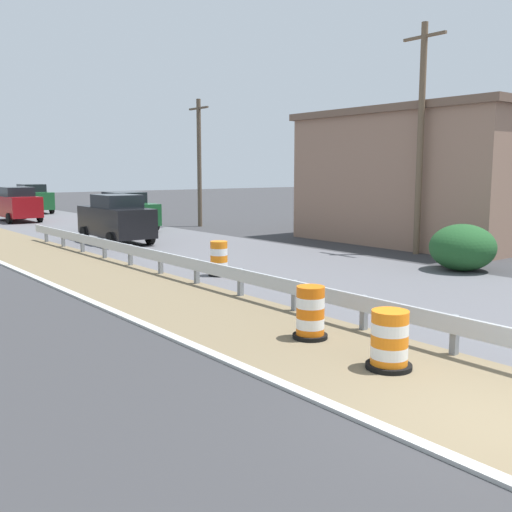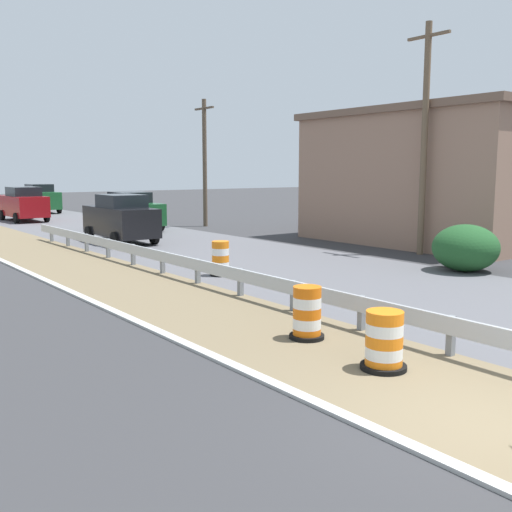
{
  "view_description": "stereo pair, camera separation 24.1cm",
  "coord_description": "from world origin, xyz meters",
  "px_view_note": "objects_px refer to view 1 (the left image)",
  "views": [
    {
      "loc": [
        -6.79,
        -3.54,
        3.17
      ],
      "look_at": [
        2.42,
        8.14,
        1.0
      ],
      "focal_mm": 41.5,
      "sensor_mm": 36.0,
      "label": 1
    },
    {
      "loc": [
        -6.6,
        -3.68,
        3.17
      ],
      "look_at": [
        2.42,
        8.14,
        1.0
      ],
      "focal_mm": 41.5,
      "sensor_mm": 36.0,
      "label": 2
    }
  ],
  "objects_px": {
    "traffic_barrel_nearest": "(389,343)",
    "car_mid_far_lane": "(126,211)",
    "car_lead_far_lane": "(116,219)",
    "utility_pole_mid": "(199,161)",
    "traffic_barrel_close": "(310,315)",
    "traffic_barrel_mid": "(219,260)",
    "car_lead_near_lane": "(16,204)",
    "car_trailing_near_lane": "(33,199)",
    "utility_pole_near": "(421,137)"
  },
  "relations": [
    {
      "from": "traffic_barrel_nearest",
      "to": "car_mid_far_lane",
      "type": "distance_m",
      "value": 24.09
    },
    {
      "from": "car_lead_far_lane",
      "to": "utility_pole_mid",
      "type": "height_order",
      "value": "utility_pole_mid"
    },
    {
      "from": "traffic_barrel_close",
      "to": "traffic_barrel_nearest",
      "type": "bearing_deg",
      "value": -95.55
    },
    {
      "from": "car_lead_far_lane",
      "to": "traffic_barrel_mid",
      "type": "bearing_deg",
      "value": 174.64
    },
    {
      "from": "traffic_barrel_close",
      "to": "car_lead_near_lane",
      "type": "bearing_deg",
      "value": 83.4
    },
    {
      "from": "traffic_barrel_close",
      "to": "traffic_barrel_mid",
      "type": "distance_m",
      "value": 7.05
    },
    {
      "from": "car_lead_far_lane",
      "to": "car_lead_near_lane",
      "type": "bearing_deg",
      "value": 2.21
    },
    {
      "from": "car_trailing_near_lane",
      "to": "traffic_barrel_nearest",
      "type": "bearing_deg",
      "value": -8.6
    },
    {
      "from": "traffic_barrel_nearest",
      "to": "car_lead_far_lane",
      "type": "xyz_separation_m",
      "value": [
        3.84,
        18.27,
        0.63
      ]
    },
    {
      "from": "traffic_barrel_mid",
      "to": "utility_pole_near",
      "type": "distance_m",
      "value": 9.45
    },
    {
      "from": "traffic_barrel_mid",
      "to": "car_trailing_near_lane",
      "type": "xyz_separation_m",
      "value": [
        4.21,
        30.41,
        0.59
      ]
    },
    {
      "from": "traffic_barrel_close",
      "to": "utility_pole_mid",
      "type": "xyz_separation_m",
      "value": [
        10.63,
        20.27,
        3.22
      ]
    },
    {
      "from": "traffic_barrel_nearest",
      "to": "car_lead_far_lane",
      "type": "distance_m",
      "value": 18.68
    },
    {
      "from": "traffic_barrel_mid",
      "to": "car_trailing_near_lane",
      "type": "distance_m",
      "value": 30.71
    },
    {
      "from": "car_trailing_near_lane",
      "to": "utility_pole_near",
      "type": "distance_m",
      "value": 31.67
    },
    {
      "from": "utility_pole_near",
      "to": "traffic_barrel_mid",
      "type": "bearing_deg",
      "value": 174.76
    },
    {
      "from": "traffic_barrel_nearest",
      "to": "car_trailing_near_lane",
      "type": "bearing_deg",
      "value": 80.0
    },
    {
      "from": "car_lead_near_lane",
      "to": "car_lead_far_lane",
      "type": "distance_m",
      "value": 13.93
    },
    {
      "from": "car_lead_far_lane",
      "to": "car_mid_far_lane",
      "type": "bearing_deg",
      "value": -28.63
    },
    {
      "from": "car_trailing_near_lane",
      "to": "utility_pole_mid",
      "type": "height_order",
      "value": "utility_pole_mid"
    },
    {
      "from": "car_lead_near_lane",
      "to": "utility_pole_mid",
      "type": "bearing_deg",
      "value": -144.78
    },
    {
      "from": "traffic_barrel_close",
      "to": "car_lead_near_lane",
      "type": "xyz_separation_m",
      "value": [
        3.49,
        30.15,
        0.61
      ]
    },
    {
      "from": "utility_pole_mid",
      "to": "car_lead_near_lane",
      "type": "bearing_deg",
      "value": 125.85
    },
    {
      "from": "traffic_barrel_nearest",
      "to": "car_trailing_near_lane",
      "type": "height_order",
      "value": "car_trailing_near_lane"
    },
    {
      "from": "traffic_barrel_close",
      "to": "car_mid_far_lane",
      "type": "xyz_separation_m",
      "value": [
        6.48,
        21.09,
        0.55
      ]
    },
    {
      "from": "car_trailing_near_lane",
      "to": "car_mid_far_lane",
      "type": "height_order",
      "value": "car_trailing_near_lane"
    },
    {
      "from": "traffic_barrel_close",
      "to": "utility_pole_mid",
      "type": "bearing_deg",
      "value": 62.33
    },
    {
      "from": "car_trailing_near_lane",
      "to": "traffic_barrel_close",
      "type": "bearing_deg",
      "value": -8.84
    },
    {
      "from": "traffic_barrel_nearest",
      "to": "traffic_barrel_mid",
      "type": "height_order",
      "value": "traffic_barrel_mid"
    },
    {
      "from": "car_trailing_near_lane",
      "to": "car_mid_far_lane",
      "type": "bearing_deg",
      "value": 0.66
    },
    {
      "from": "car_trailing_near_lane",
      "to": "car_lead_far_lane",
      "type": "height_order",
      "value": "car_trailing_near_lane"
    },
    {
      "from": "car_trailing_near_lane",
      "to": "car_lead_far_lane",
      "type": "xyz_separation_m",
      "value": [
        -3.04,
        -20.79,
        -0.01
      ]
    },
    {
      "from": "car_lead_far_lane",
      "to": "car_trailing_near_lane",
      "type": "bearing_deg",
      "value": -6.74
    },
    {
      "from": "car_lead_near_lane",
      "to": "utility_pole_near",
      "type": "xyz_separation_m",
      "value": [
        7.55,
        -24.33,
        3.32
      ]
    },
    {
      "from": "traffic_barrel_mid",
      "to": "car_mid_far_lane",
      "type": "height_order",
      "value": "car_mid_far_lane"
    },
    {
      "from": "traffic_barrel_close",
      "to": "utility_pole_near",
      "type": "relative_size",
      "value": 0.12
    },
    {
      "from": "traffic_barrel_nearest",
      "to": "car_trailing_near_lane",
      "type": "distance_m",
      "value": 39.67
    },
    {
      "from": "traffic_barrel_mid",
      "to": "car_lead_near_lane",
      "type": "height_order",
      "value": "car_lead_near_lane"
    },
    {
      "from": "utility_pole_near",
      "to": "car_trailing_near_lane",
      "type": "bearing_deg",
      "value": 97.95
    },
    {
      "from": "traffic_barrel_mid",
      "to": "utility_pole_mid",
      "type": "bearing_deg",
      "value": 59.17
    },
    {
      "from": "traffic_barrel_mid",
      "to": "car_trailing_near_lane",
      "type": "bearing_deg",
      "value": 82.11
    },
    {
      "from": "traffic_barrel_close",
      "to": "car_lead_far_lane",
      "type": "xyz_separation_m",
      "value": [
        3.64,
        16.22,
        0.6
      ]
    },
    {
      "from": "traffic_barrel_nearest",
      "to": "car_mid_far_lane",
      "type": "relative_size",
      "value": 0.21
    },
    {
      "from": "traffic_barrel_close",
      "to": "utility_pole_mid",
      "type": "height_order",
      "value": "utility_pole_mid"
    },
    {
      "from": "traffic_barrel_close",
      "to": "car_lead_near_lane",
      "type": "distance_m",
      "value": 30.36
    },
    {
      "from": "traffic_barrel_nearest",
      "to": "car_trailing_near_lane",
      "type": "relative_size",
      "value": 0.2
    },
    {
      "from": "utility_pole_near",
      "to": "car_lead_near_lane",
      "type": "bearing_deg",
      "value": 107.24
    },
    {
      "from": "traffic_barrel_nearest",
      "to": "traffic_barrel_mid",
      "type": "bearing_deg",
      "value": 72.84
    },
    {
      "from": "car_lead_far_lane",
      "to": "utility_pole_near",
      "type": "distance_m",
      "value": 13.19
    },
    {
      "from": "car_mid_far_lane",
      "to": "utility_pole_near",
      "type": "xyz_separation_m",
      "value": [
        4.56,
        -15.28,
        3.38
      ]
    }
  ]
}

